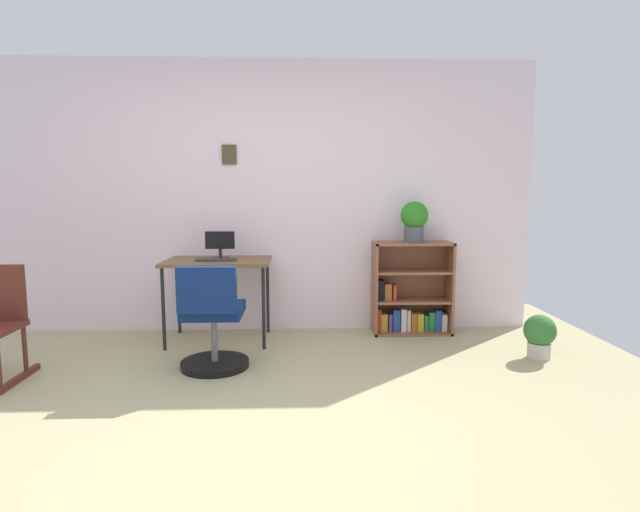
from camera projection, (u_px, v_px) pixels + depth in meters
The scene contains 9 objects.
ground_plane at pixel (236, 428), 2.86m from camera, with size 6.24×6.24×0.00m, color tan.
wall_back at pixel (262, 198), 4.83m from camera, with size 5.20×0.12×2.58m.
desk at pixel (218, 267), 4.47m from camera, with size 0.93×0.61×0.74m.
monitor at pixel (220, 244), 4.53m from camera, with size 0.26×0.14×0.25m.
keyboard at pixel (216, 260), 4.39m from camera, with size 0.35×0.12×0.02m, color #303031.
office_chair at pixel (213, 325), 3.76m from camera, with size 0.52×0.55×0.82m.
bookshelf_low at pixel (410, 293), 4.80m from camera, with size 0.74×0.30×0.87m.
potted_plant_on_shelf at pixel (414, 219), 4.66m from camera, with size 0.26×0.26×0.38m.
potted_plant_floor at pixel (540, 335), 4.04m from camera, with size 0.25×0.25×0.36m.
Camera 1 is at (0.38, -2.73, 1.33)m, focal length 28.14 mm.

